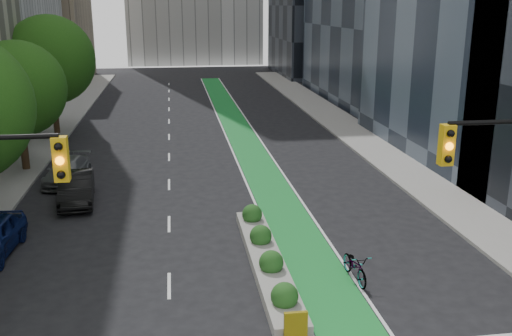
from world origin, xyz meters
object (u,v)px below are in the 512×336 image
object	(u,v)px
parked_car_left_mid	(76,188)
parked_car_left_far	(67,171)
median_planter	(267,257)
bicycle	(355,266)

from	to	relation	value
parked_car_left_mid	parked_car_left_far	world-z (taller)	parked_car_left_mid
parked_car_left_far	median_planter	bearing A→B (deg)	-46.21
parked_car_left_far	parked_car_left_mid	bearing A→B (deg)	-67.45
median_planter	parked_car_left_mid	xyz separation A→B (m)	(-8.28, 8.61, 0.39)
bicycle	parked_car_left_mid	distance (m)	15.18
bicycle	parked_car_left_mid	world-z (taller)	parked_car_left_mid
bicycle	parked_car_left_mid	xyz separation A→B (m)	(-11.28, 10.15, 0.22)
parked_car_left_mid	parked_car_left_far	xyz separation A→B (m)	(-1.05, 3.67, -0.10)
bicycle	parked_car_left_far	size ratio (longest dim) A/B	0.45
bicycle	parked_car_left_far	xyz separation A→B (m)	(-12.33, 13.82, 0.12)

